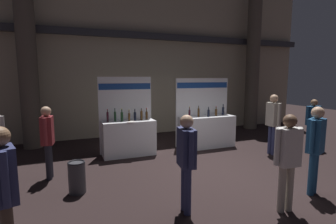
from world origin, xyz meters
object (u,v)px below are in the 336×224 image
at_px(exhibitor_booth_0, 128,135).
at_px(visitor_5, 4,186).
at_px(visitor_7, 313,120).
at_px(visitor_6, 315,143).
at_px(trash_bin, 77,177).
at_px(visitor_3, 186,155).
at_px(visitor_0, 288,155).
at_px(visitor_4, 273,119).
at_px(visitor_8, 48,137).
at_px(exhibitor_booth_1, 206,129).

xyz_separation_m(exhibitor_booth_0, visitor_5, (-2.37, -3.97, 0.44)).
bearing_deg(exhibitor_booth_0, visitor_7, -15.36).
xyz_separation_m(visitor_5, visitor_6, (5.12, 0.10, -0.01)).
relative_size(trash_bin, visitor_3, 0.38).
distance_m(exhibitor_booth_0, visitor_3, 3.60).
bearing_deg(visitor_7, visitor_0, 37.46).
bearing_deg(visitor_4, visitor_6, 155.67).
height_order(visitor_4, visitor_5, visitor_4).
xyz_separation_m(visitor_4, visitor_8, (-6.03, 0.42, -0.10)).
bearing_deg(visitor_6, visitor_0, -4.82).
xyz_separation_m(exhibitor_booth_1, visitor_7, (3.01, -1.47, 0.34)).
distance_m(visitor_0, visitor_6, 1.06).
bearing_deg(visitor_0, visitor_3, -16.01).
height_order(visitor_0, visitor_3, visitor_0).
bearing_deg(exhibitor_booth_0, trash_bin, -125.87).
xyz_separation_m(visitor_0, visitor_5, (-4.11, 0.20, 0.04)).
bearing_deg(visitor_6, visitor_8, -51.20).
height_order(trash_bin, visitor_6, visitor_6).
distance_m(exhibitor_booth_0, exhibitor_booth_1, 2.58).
xyz_separation_m(trash_bin, visitor_3, (1.68, -1.46, 0.68)).
xyz_separation_m(visitor_3, visitor_7, (5.43, 2.04, -0.06)).
height_order(visitor_3, visitor_4, visitor_4).
height_order(visitor_4, visitor_8, visitor_4).
relative_size(visitor_4, visitor_8, 1.08).
bearing_deg(visitor_6, exhibitor_booth_0, -75.96).
distance_m(exhibitor_booth_1, visitor_7, 3.36).
bearing_deg(visitor_5, visitor_3, 82.47).
distance_m(visitor_4, visitor_7, 1.63).
bearing_deg(visitor_8, visitor_0, -121.35).
bearing_deg(visitor_7, exhibitor_booth_0, -12.36).
relative_size(visitor_7, visitor_8, 0.97).
relative_size(visitor_3, visitor_8, 1.02).
xyz_separation_m(trash_bin, visitor_0, (3.27, -2.06, 0.68)).
relative_size(exhibitor_booth_1, visitor_3, 1.34).
bearing_deg(trash_bin, exhibitor_booth_0, 54.13).
distance_m(exhibitor_booth_1, trash_bin, 4.59).
distance_m(exhibitor_booth_1, visitor_4, 2.07).
height_order(visitor_0, visitor_8, visitor_0).
xyz_separation_m(trash_bin, visitor_6, (4.28, -1.76, 0.71)).
height_order(exhibitor_booth_0, visitor_3, exhibitor_booth_0).
bearing_deg(visitor_8, exhibitor_booth_0, -54.46).
height_order(exhibitor_booth_1, visitor_5, exhibitor_booth_1).
relative_size(trash_bin, visitor_0, 0.38).
distance_m(trash_bin, visitor_6, 4.68).
bearing_deg(visitor_6, visitor_3, -27.97).
distance_m(visitor_5, visitor_6, 5.13).
bearing_deg(visitor_6, trash_bin, -43.76).
relative_size(exhibitor_booth_0, visitor_6, 1.33).
bearing_deg(visitor_4, visitor_0, 142.81).
height_order(exhibitor_booth_0, visitor_0, exhibitor_booth_0).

